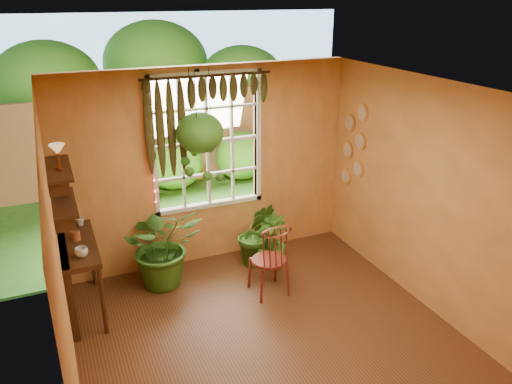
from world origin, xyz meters
The scene contains 23 objects.
floor centered at (0.00, 0.00, 0.00)m, with size 4.50×4.50×0.00m, color #5A3319.
ceiling centered at (0.00, 0.00, 2.70)m, with size 4.50×4.50×0.00m, color silver.
wall_back centered at (0.00, 2.25, 1.35)m, with size 4.00×4.00×0.00m, color #E9974F.
wall_left centered at (-2.00, 0.00, 1.35)m, with size 4.50×4.50×0.00m, color #E9974F.
wall_right centered at (2.00, 0.00, 1.35)m, with size 4.50×4.50×0.00m, color #E9974F.
window centered at (0.00, 2.28, 1.70)m, with size 1.52×0.10×1.86m.
valance_vine centered at (-0.08, 2.16, 2.28)m, with size 1.70×0.12×1.10m.
string_lights centered at (-0.76, 2.19, 1.75)m, with size 0.03×0.03×1.54m, color #FF2633, non-canonical shape.
wall_plates centered at (1.98, 1.79, 1.55)m, with size 0.04×0.32×1.10m, color #F3EBC6, non-canonical shape.
counter_ledge centered at (-1.91, 1.60, 0.55)m, with size 0.40×1.20×0.90m.
shelf_lower centered at (-1.88, 1.60, 1.40)m, with size 0.25×0.90×0.04m, color #3A250F.
shelf_upper centered at (-1.88, 1.60, 1.80)m, with size 0.25×0.90×0.04m, color #3A250F.
backyard centered at (0.24, 6.87, 1.28)m, with size 14.00×10.00×12.00m.
windsor_chair centered at (0.37, 1.06, 0.33)m, with size 0.44×0.47×1.15m.
potted_plant_left centered at (-0.79, 1.81, 0.56)m, with size 1.00×0.87×1.11m, color #214F15.
potted_plant_mid centered at (0.50, 1.80, 0.47)m, with size 0.51×0.41×0.93m, color #214F15.
potted_plant_right centered at (0.66, 1.66, 0.39)m, with size 0.43×0.43×0.77m, color #214F15.
hanging_basket centered at (-0.18, 2.01, 1.85)m, with size 0.60×0.60×1.45m.
cup_a centered at (-1.78, 1.24, 0.95)m, with size 0.14×0.14×0.11m, color silver.
cup_b centered at (-1.72, 2.06, 0.95)m, with size 0.10×0.10×0.10m, color beige.
brush_jar centered at (-1.80, 1.67, 1.03)m, with size 0.09×0.09×0.34m.
shelf_vase centered at (-1.87, 1.81, 1.49)m, with size 0.13×0.13×0.14m, color #B2AD99.
tiffany_lamp centered at (-1.86, 1.51, 2.02)m, with size 0.16×0.16×0.27m.
Camera 1 is at (-1.92, -3.83, 3.54)m, focal length 35.00 mm.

